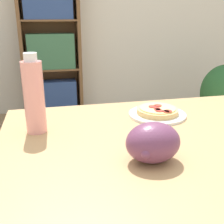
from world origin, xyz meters
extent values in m
cube|color=silver|center=(0.00, 2.62, 1.30)|extent=(8.00, 0.05, 2.60)
cube|color=tan|center=(0.14, -0.05, 0.75)|extent=(1.07, 0.86, 0.03)
cylinder|color=tan|center=(-0.33, 0.32, 0.37)|extent=(0.06, 0.06, 0.73)
cylinder|color=tan|center=(0.62, 0.32, 0.37)|extent=(0.06, 0.06, 0.73)
cylinder|color=white|center=(0.20, 0.18, 0.77)|extent=(0.23, 0.23, 0.01)
cylinder|color=#DBB26B|center=(0.20, 0.18, 0.79)|extent=(0.17, 0.17, 0.02)
cylinder|color=#EACC7A|center=(0.20, 0.18, 0.80)|extent=(0.14, 0.14, 0.00)
cylinder|color=#A83328|center=(0.19, 0.15, 0.80)|extent=(0.03, 0.03, 0.00)
cylinder|color=#A83328|center=(0.20, 0.13, 0.80)|extent=(0.03, 0.03, 0.00)
cylinder|color=#A83328|center=(0.21, 0.20, 0.80)|extent=(0.03, 0.03, 0.00)
cylinder|color=#A83328|center=(0.20, 0.16, 0.80)|extent=(0.03, 0.03, 0.00)
cylinder|color=#A83328|center=(0.22, 0.12, 0.80)|extent=(0.03, 0.03, 0.00)
cylinder|color=#A83328|center=(0.19, 0.19, 0.80)|extent=(0.03, 0.03, 0.00)
cylinder|color=#A83328|center=(0.23, 0.12, 0.80)|extent=(0.03, 0.03, 0.00)
ellipsoid|color=#6B3856|center=(0.06, -0.17, 0.82)|extent=(0.15, 0.12, 0.11)
sphere|color=#6B3856|center=(0.03, -0.14, 0.83)|extent=(0.02, 0.02, 0.02)
sphere|color=#6B3856|center=(0.03, -0.16, 0.80)|extent=(0.02, 0.02, 0.02)
sphere|color=#6B3856|center=(0.02, -0.21, 0.82)|extent=(0.03, 0.03, 0.03)
sphere|color=#6B3856|center=(0.09, -0.11, 0.78)|extent=(0.03, 0.03, 0.03)
sphere|color=#6B3856|center=(0.02, -0.16, 0.80)|extent=(0.02, 0.02, 0.02)
sphere|color=#6B3856|center=(0.03, -0.18, 0.83)|extent=(0.03, 0.03, 0.03)
cylinder|color=pink|center=(-0.26, 0.12, 0.89)|extent=(0.07, 0.07, 0.24)
cylinder|color=white|center=(-0.26, 0.12, 1.03)|extent=(0.04, 0.04, 0.03)
cube|color=brown|center=(-0.49, 2.46, 0.82)|extent=(0.04, 0.27, 1.64)
cube|color=brown|center=(0.13, 2.46, 0.82)|extent=(0.04, 0.27, 1.64)
cube|color=brown|center=(-0.18, 2.59, 0.82)|extent=(0.66, 0.01, 1.64)
cube|color=brown|center=(-0.18, 2.46, 0.02)|extent=(0.58, 0.26, 0.02)
cube|color=navy|center=(-0.18, 2.44, 0.22)|extent=(0.51, 0.19, 0.38)
cube|color=brown|center=(-0.18, 2.46, 0.55)|extent=(0.58, 0.26, 0.02)
cube|color=#3D704C|center=(-0.18, 2.44, 0.75)|extent=(0.51, 0.19, 0.38)
cube|color=brown|center=(-0.18, 2.46, 1.08)|extent=(0.58, 0.26, 0.02)
cube|color=navy|center=(-0.18, 2.44, 1.29)|extent=(0.51, 0.19, 0.38)
cylinder|color=#70665B|center=(1.55, 1.69, 0.09)|extent=(0.31, 0.31, 0.18)
ellipsoid|color=#285B2D|center=(1.55, 1.69, 0.38)|extent=(0.49, 0.42, 0.57)
camera|label=1|loc=(-0.21, -0.82, 1.16)|focal=45.00mm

